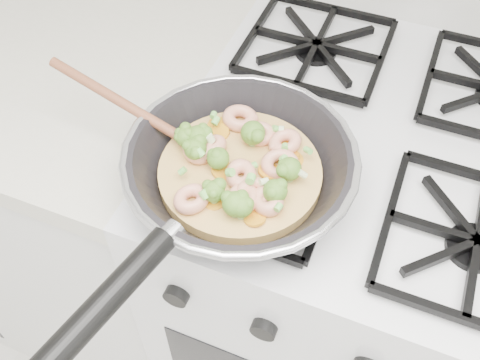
% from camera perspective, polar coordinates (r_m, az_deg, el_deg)
% --- Properties ---
extents(stove, '(0.60, 0.60, 0.92)m').
position_cam_1_polar(stove, '(1.20, 10.34, -10.13)').
color(stove, white).
rests_on(stove, ground).
extents(counter_left, '(1.00, 0.60, 0.90)m').
position_cam_1_polar(counter_left, '(1.46, -21.33, 0.70)').
color(counter_left, white).
rests_on(counter_left, ground).
extents(skillet, '(0.44, 0.48, 0.10)m').
position_cam_1_polar(skillet, '(0.70, -0.38, 1.16)').
color(skillet, black).
rests_on(skillet, stove).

